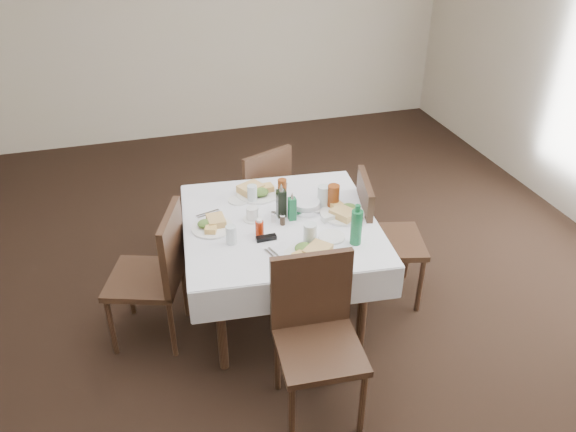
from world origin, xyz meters
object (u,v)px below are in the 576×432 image
object	(u,v)px
water_w	(231,235)
dining_table	(280,233)
chair_west	(158,269)
ketchup_bottle	(259,227)
chair_south	(316,327)
water_n	(252,194)
green_bottle	(356,227)
chair_north	(260,193)
oil_cruet_green	(292,208)
water_s	(310,235)
coffee_mug	(252,214)
oil_cruet_dark	(281,202)
bread_basket	(306,206)
chair_east	(378,232)
water_e	(323,196)

from	to	relation	value
water_w	dining_table	bearing A→B (deg)	23.94
dining_table	chair_west	size ratio (longest dim) A/B	1.41
ketchup_bottle	chair_south	bearing A→B (deg)	-77.47
water_n	green_bottle	world-z (taller)	green_bottle
chair_north	water_w	xyz separation A→B (m)	(-0.41, -0.98, 0.30)
oil_cruet_green	green_bottle	bearing A→B (deg)	-51.83
water_s	green_bottle	distance (m)	0.28
water_s	coffee_mug	world-z (taller)	water_s
water_n	water_w	size ratio (longest dim) A/B	1.05
coffee_mug	dining_table	bearing A→B (deg)	-23.22
chair_west	water_s	world-z (taller)	chair_west
dining_table	chair_west	world-z (taller)	chair_west
water_s	oil_cruet_dark	bearing A→B (deg)	101.12
water_n	ketchup_bottle	bearing A→B (deg)	-96.93
oil_cruet_dark	water_w	bearing A→B (deg)	-150.01
oil_cruet_green	oil_cruet_dark	bearing A→B (deg)	133.30
dining_table	ketchup_bottle	size ratio (longest dim) A/B	11.94
bread_basket	oil_cruet_dark	xyz separation A→B (m)	(-0.18, -0.03, 0.07)
chair_east	oil_cruet_dark	size ratio (longest dim) A/B	3.99
chair_south	oil_cruet_green	distance (m)	0.84
chair_south	oil_cruet_green	xyz separation A→B (m)	(0.10, 0.78, 0.30)
chair_north	water_w	distance (m)	1.10
dining_table	oil_cruet_dark	xyz separation A→B (m)	(0.03, 0.06, 0.19)
chair_west	water_n	world-z (taller)	chair_west
oil_cruet_dark	green_bottle	bearing A→B (deg)	-51.08
water_n	ketchup_bottle	xyz separation A→B (m)	(-0.05, -0.41, -0.01)
water_e	water_s	bearing A→B (deg)	-118.99
bread_basket	oil_cruet_dark	world-z (taller)	oil_cruet_dark
water_n	oil_cruet_dark	world-z (taller)	oil_cruet_dark
water_w	coffee_mug	bearing A→B (deg)	50.91
chair_east	bread_basket	xyz separation A→B (m)	(-0.50, 0.08, 0.25)
water_e	ketchup_bottle	size ratio (longest dim) A/B	1.32
chair_north	coffee_mug	size ratio (longest dim) A/B	7.52
ketchup_bottle	coffee_mug	bearing A→B (deg)	90.50
chair_south	oil_cruet_dark	bearing A→B (deg)	87.14
dining_table	oil_cruet_green	distance (m)	0.19
water_n	green_bottle	distance (m)	0.82
chair_east	ketchup_bottle	bearing A→B (deg)	-172.08
oil_cruet_dark	coffee_mug	distance (m)	0.20
chair_east	oil_cruet_dark	distance (m)	0.75
chair_south	dining_table	bearing A→B (deg)	88.82
chair_east	bread_basket	world-z (taller)	chair_east
water_n	water_s	world-z (taller)	water_s
chair_south	water_e	size ratio (longest dim) A/B	6.49
chair_south	coffee_mug	xyz separation A→B (m)	(-0.15, 0.85, 0.25)
water_n	chair_south	bearing A→B (deg)	-84.80
green_bottle	water_n	bearing A→B (deg)	126.28
chair_south	water_n	distance (m)	1.11
oil_cruet_green	green_bottle	size ratio (longest dim) A/B	0.75
bread_basket	dining_table	bearing A→B (deg)	-156.58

